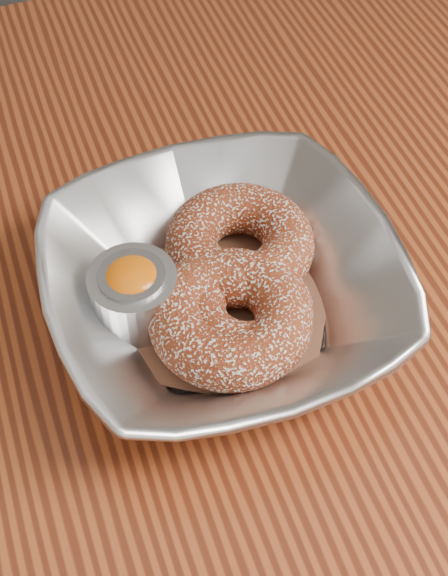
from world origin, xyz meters
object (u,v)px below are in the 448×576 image
object	(u,v)px
table	(221,341)
ramekin	(134,293)
serving_bowl	(224,288)
donut_back	(240,244)
donut_extra	(246,309)
donut_front	(230,317)

from	to	relation	value
table	ramekin	world-z (taller)	ramekin
table	serving_bowl	distance (m)	0.14
donut_back	donut_extra	bearing A→B (deg)	-106.11
table	donut_back	xyz separation A→B (m)	(0.01, -0.01, 0.13)
serving_bowl	ramekin	bearing A→B (deg)	166.30
donut_extra	serving_bowl	bearing A→B (deg)	114.66
table	donut_back	size ratio (longest dim) A/B	11.07
donut_front	serving_bowl	bearing A→B (deg)	79.99
donut_front	ramekin	xyz separation A→B (m)	(-0.06, 0.04, 0.00)
table	donut_front	size ratio (longest dim) A/B	10.74
serving_bowl	donut_back	xyz separation A→B (m)	(0.02, 0.04, -0.00)
donut_front	table	bearing A→B (deg)	76.32
donut_front	donut_extra	world-z (taller)	donut_front
donut_back	ramekin	size ratio (longest dim) A/B	1.77
serving_bowl	donut_back	bearing A→B (deg)	54.90
serving_bowl	donut_extra	distance (m)	0.02
serving_bowl	ramekin	xyz separation A→B (m)	(-0.06, 0.01, 0.00)
serving_bowl	donut_back	distance (m)	0.04
serving_bowl	ramekin	world-z (taller)	serving_bowl
donut_extra	table	bearing A→B (deg)	87.40
serving_bowl	donut_extra	xyz separation A→B (m)	(0.01, -0.02, -0.00)
donut_extra	ramekin	distance (m)	0.08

